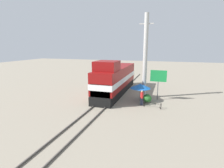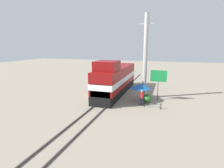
{
  "view_description": "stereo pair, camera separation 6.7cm",
  "coord_description": "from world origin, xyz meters",
  "px_view_note": "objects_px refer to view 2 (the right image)",
  "views": [
    {
      "loc": [
        7.06,
        -22.08,
        6.86
      ],
      "look_at": [
        1.2,
        -3.62,
        2.62
      ],
      "focal_mm": 28.0,
      "sensor_mm": 36.0,
      "label": 1
    },
    {
      "loc": [
        7.13,
        -22.05,
        6.86
      ],
      "look_at": [
        1.2,
        -3.62,
        2.62
      ],
      "focal_mm": 28.0,
      "sensor_mm": 36.0,
      "label": 2
    }
  ],
  "objects_px": {
    "person_bystander": "(142,97)",
    "bicycle": "(152,105)",
    "utility_pole": "(145,57)",
    "locomotive": "(115,79)",
    "vendor_umbrella": "(140,86)",
    "billboard_sign": "(158,78)"
  },
  "relations": [
    {
      "from": "utility_pole",
      "to": "bicycle",
      "type": "bearing_deg",
      "value": -68.14
    },
    {
      "from": "locomotive",
      "to": "utility_pole",
      "type": "height_order",
      "value": "utility_pole"
    },
    {
      "from": "vendor_umbrella",
      "to": "bicycle",
      "type": "xyz_separation_m",
      "value": [
        1.71,
        -2.01,
        -1.61
      ]
    },
    {
      "from": "locomotive",
      "to": "person_bystander",
      "type": "xyz_separation_m",
      "value": [
        4.45,
        -3.95,
        -1.13
      ]
    },
    {
      "from": "utility_pole",
      "to": "vendor_umbrella",
      "type": "distance_m",
      "value": 3.86
    },
    {
      "from": "vendor_umbrella",
      "to": "bicycle",
      "type": "height_order",
      "value": "vendor_umbrella"
    },
    {
      "from": "vendor_umbrella",
      "to": "billboard_sign",
      "type": "distance_m",
      "value": 2.54
    },
    {
      "from": "utility_pole",
      "to": "billboard_sign",
      "type": "bearing_deg",
      "value": -14.3
    },
    {
      "from": "locomotive",
      "to": "vendor_umbrella",
      "type": "xyz_separation_m",
      "value": [
        4.01,
        -2.4,
        -0.16
      ]
    },
    {
      "from": "locomotive",
      "to": "bicycle",
      "type": "relative_size",
      "value": 6.61
    },
    {
      "from": "locomotive",
      "to": "person_bystander",
      "type": "relative_size",
      "value": 7.5
    },
    {
      "from": "person_bystander",
      "to": "bicycle",
      "type": "relative_size",
      "value": 0.88
    },
    {
      "from": "person_bystander",
      "to": "vendor_umbrella",
      "type": "bearing_deg",
      "value": 105.72
    },
    {
      "from": "billboard_sign",
      "to": "bicycle",
      "type": "relative_size",
      "value": 1.9
    },
    {
      "from": "person_bystander",
      "to": "bicycle",
      "type": "distance_m",
      "value": 1.5
    },
    {
      "from": "bicycle",
      "to": "vendor_umbrella",
      "type": "bearing_deg",
      "value": 50.43
    },
    {
      "from": "utility_pole",
      "to": "locomotive",
      "type": "bearing_deg",
      "value": 169.32
    },
    {
      "from": "locomotive",
      "to": "utility_pole",
      "type": "xyz_separation_m",
      "value": [
        4.28,
        -0.81,
        3.35
      ]
    },
    {
      "from": "locomotive",
      "to": "billboard_sign",
      "type": "distance_m",
      "value": 6.26
    },
    {
      "from": "bicycle",
      "to": "utility_pole",
      "type": "bearing_deg",
      "value": 31.96
    },
    {
      "from": "locomotive",
      "to": "utility_pole",
      "type": "bearing_deg",
      "value": -10.68
    },
    {
      "from": "person_bystander",
      "to": "utility_pole",
      "type": "bearing_deg",
      "value": 93.16
    }
  ]
}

